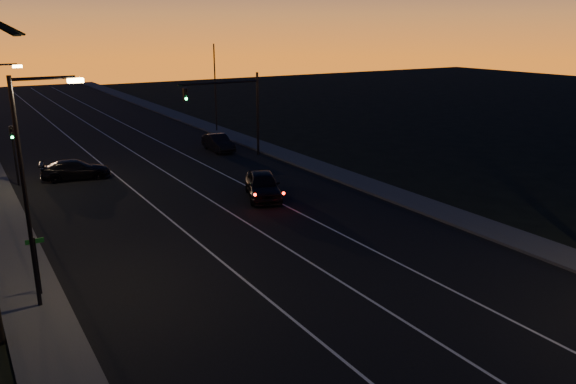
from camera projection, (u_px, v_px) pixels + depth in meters
road at (202, 200)px, 35.70m from camera, size 20.00×170.00×0.01m
sidewalk_left at (7, 231)px, 30.10m from camera, size 2.40×170.00×0.16m
sidewalk_right at (343, 176)px, 41.25m from camera, size 2.40×170.00×0.16m
lane_stripe_left at (156, 208)px, 34.20m from camera, size 0.12×160.00×0.01m
lane_stripe_mid at (209, 199)px, 35.94m from camera, size 0.12×160.00×0.01m
lane_stripe_right at (257, 191)px, 37.69m from camera, size 0.12×160.00×0.01m
streetlight_left_near at (32, 176)px, 20.67m from camera, size 2.55×0.26×9.00m
street_sign at (37, 260)px, 22.47m from camera, size 0.70×0.06×2.60m
signal_mast at (232, 101)px, 46.09m from camera, size 7.10×0.41×7.00m
signal_post at (13, 145)px, 38.34m from camera, size 0.28×0.37×4.20m
far_pole_right at (215, 89)px, 57.94m from camera, size 0.14×0.14×9.00m
lead_car at (263, 185)px, 36.03m from camera, size 3.81×5.87×1.70m
right_car at (218, 143)px, 49.85m from camera, size 1.67×4.46×1.45m
cross_car at (76, 170)px, 40.58m from camera, size 5.10×2.85×1.40m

